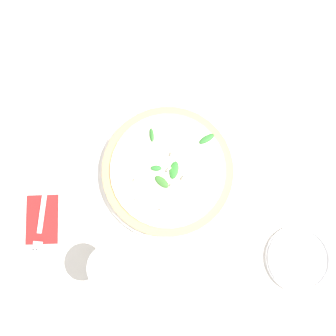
% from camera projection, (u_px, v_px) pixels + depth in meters
% --- Properties ---
extents(ground_plane, '(6.00, 6.00, 0.00)m').
position_uv_depth(ground_plane, '(157.00, 170.00, 0.87)').
color(ground_plane, silver).
extents(pizza_arugula_main, '(0.36, 0.36, 0.05)m').
position_uv_depth(pizza_arugula_main, '(168.00, 169.00, 0.86)').
color(pizza_arugula_main, white).
rests_on(pizza_arugula_main, ground_plane).
extents(wine_glass, '(0.10, 0.10, 0.16)m').
position_uv_depth(wine_glass, '(113.00, 264.00, 0.73)').
color(wine_glass, white).
rests_on(wine_glass, ground_plane).
extents(napkin, '(0.14, 0.10, 0.01)m').
position_uv_depth(napkin, '(42.00, 219.00, 0.85)').
color(napkin, '#B21E1E').
rests_on(napkin, ground_plane).
extents(fork, '(0.21, 0.02, 0.00)m').
position_uv_depth(fork, '(41.00, 223.00, 0.85)').
color(fork, silver).
rests_on(fork, ground_plane).
extents(side_plate_white, '(0.17, 0.17, 0.02)m').
position_uv_depth(side_plate_white, '(299.00, 259.00, 0.83)').
color(side_plate_white, white).
rests_on(side_plate_white, ground_plane).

